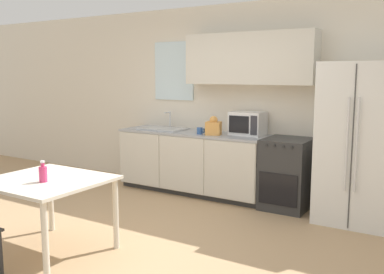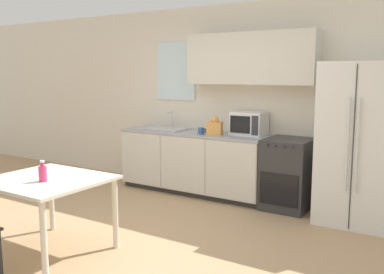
% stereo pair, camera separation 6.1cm
% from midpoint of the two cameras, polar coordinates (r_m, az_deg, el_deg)
% --- Properties ---
extents(ground_plane, '(12.00, 12.00, 0.00)m').
position_cam_midpoint_polar(ground_plane, '(4.62, -7.02, -13.51)').
color(ground_plane, tan).
extents(wall_back, '(12.00, 0.38, 2.70)m').
position_cam_midpoint_polar(wall_back, '(6.14, 6.27, 5.83)').
color(wall_back, beige).
rests_on(wall_back, ground_plane).
extents(kitchen_counter, '(2.26, 0.66, 0.90)m').
position_cam_midpoint_polar(kitchen_counter, '(6.24, 0.62, -3.34)').
color(kitchen_counter, '#333333').
rests_on(kitchen_counter, ground_plane).
extents(oven_range, '(0.57, 0.65, 0.91)m').
position_cam_midpoint_polar(oven_range, '(5.64, 12.97, -4.82)').
color(oven_range, '#2D2D2D').
rests_on(oven_range, ground_plane).
extents(refrigerator, '(0.85, 0.80, 1.86)m').
position_cam_midpoint_polar(refrigerator, '(5.28, 21.81, -0.83)').
color(refrigerator, silver).
rests_on(refrigerator, ground_plane).
extents(kitchen_sink, '(0.68, 0.46, 0.26)m').
position_cam_midpoint_polar(kitchen_sink, '(6.46, -3.35, 1.17)').
color(kitchen_sink, '#B7BABC').
rests_on(kitchen_sink, kitchen_counter).
extents(microwave, '(0.45, 0.35, 0.32)m').
position_cam_midpoint_polar(microwave, '(5.87, 7.91, 1.79)').
color(microwave, silver).
rests_on(microwave, kitchen_counter).
extents(coffee_mug, '(0.11, 0.08, 0.09)m').
position_cam_midpoint_polar(coffee_mug, '(5.92, 1.56, 0.84)').
color(coffee_mug, '#335999').
rests_on(coffee_mug, kitchen_counter).
extents(grocery_bag_0, '(0.24, 0.22, 0.26)m').
position_cam_midpoint_polar(grocery_bag_0, '(5.84, 3.34, 1.36)').
color(grocery_bag_0, '#DB994C').
rests_on(grocery_bag_0, kitchen_counter).
extents(dining_table, '(1.06, 0.98, 0.74)m').
position_cam_midpoint_polar(dining_table, '(4.33, -18.42, -6.50)').
color(dining_table, beige).
rests_on(dining_table, ground_plane).
extents(drink_bottle, '(0.08, 0.08, 0.20)m').
position_cam_midpoint_polar(drink_bottle, '(4.17, -18.89, -4.57)').
color(drink_bottle, '#DB386B').
rests_on(drink_bottle, dining_table).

